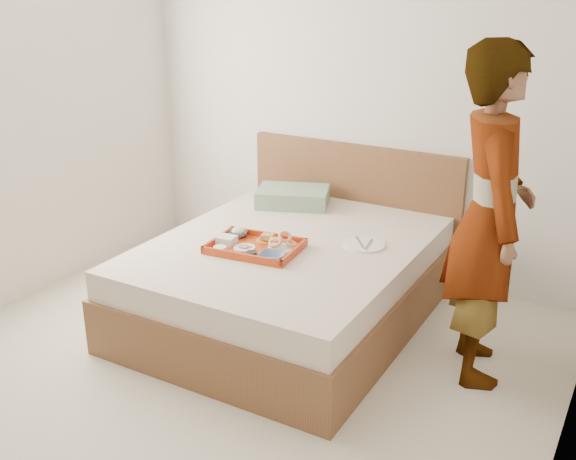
# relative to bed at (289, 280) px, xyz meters

# --- Properties ---
(ground) EXTENTS (3.50, 4.00, 0.01)m
(ground) POSITION_rel_bed_xyz_m (0.00, -1.00, -0.27)
(ground) COLOR beige
(ground) RESTS_ON ground
(wall_back) EXTENTS (3.50, 0.01, 2.60)m
(wall_back) POSITION_rel_bed_xyz_m (0.00, 1.00, 1.04)
(wall_back) COLOR silver
(wall_back) RESTS_ON ground
(bed) EXTENTS (1.65, 2.00, 0.53)m
(bed) POSITION_rel_bed_xyz_m (0.00, 0.00, 0.00)
(bed) COLOR brown
(bed) RESTS_ON ground
(headboard) EXTENTS (1.65, 0.06, 0.95)m
(headboard) POSITION_rel_bed_xyz_m (0.00, 0.97, 0.21)
(headboard) COLOR brown
(headboard) RESTS_ON ground
(pillow) EXTENTS (0.60, 0.50, 0.12)m
(pillow) POSITION_rel_bed_xyz_m (-0.33, 0.64, 0.33)
(pillow) COLOR gray
(pillow) RESTS_ON bed
(tray) EXTENTS (0.57, 0.44, 0.05)m
(tray) POSITION_rel_bed_xyz_m (-0.11, -0.22, 0.29)
(tray) COLOR red
(tray) RESTS_ON bed
(prawn_plate) EXTENTS (0.20, 0.20, 0.01)m
(prawn_plate) POSITION_rel_bed_xyz_m (0.04, -0.15, 0.29)
(prawn_plate) COLOR white
(prawn_plate) RESTS_ON tray
(navy_bowl_big) EXTENTS (0.17, 0.17, 0.04)m
(navy_bowl_big) POSITION_rel_bed_xyz_m (0.07, -0.32, 0.30)
(navy_bowl_big) COLOR #182749
(navy_bowl_big) RESTS_ON tray
(sauce_dish) EXTENTS (0.09, 0.09, 0.03)m
(sauce_dish) POSITION_rel_bed_xyz_m (-0.05, -0.36, 0.29)
(sauce_dish) COLOR black
(sauce_dish) RESTS_ON tray
(meat_plate) EXTENTS (0.15, 0.15, 0.01)m
(meat_plate) POSITION_rel_bed_xyz_m (-0.16, -0.27, 0.28)
(meat_plate) COLOR white
(meat_plate) RESTS_ON tray
(bread_plate) EXTENTS (0.14, 0.14, 0.01)m
(bread_plate) POSITION_rel_bed_xyz_m (-0.11, -0.10, 0.28)
(bread_plate) COLOR orange
(bread_plate) RESTS_ON tray
(salad_bowl) EXTENTS (0.13, 0.13, 0.04)m
(salad_bowl) POSITION_rel_bed_xyz_m (-0.30, -0.12, 0.30)
(salad_bowl) COLOR #182749
(salad_bowl) RESTS_ON tray
(plastic_tub) EXTENTS (0.12, 0.10, 0.05)m
(plastic_tub) POSITION_rel_bed_xyz_m (-0.30, -0.26, 0.30)
(plastic_tub) COLOR silver
(plastic_tub) RESTS_ON tray
(cheese_round) EXTENTS (0.09, 0.09, 0.03)m
(cheese_round) POSITION_rel_bed_xyz_m (-0.27, -0.37, 0.29)
(cheese_round) COLOR white
(cheese_round) RESTS_ON tray
(dinner_plate) EXTENTS (0.33, 0.33, 0.01)m
(dinner_plate) POSITION_rel_bed_xyz_m (0.44, 0.17, 0.27)
(dinner_plate) COLOR white
(dinner_plate) RESTS_ON bed
(person) EXTENTS (0.66, 0.78, 1.82)m
(person) POSITION_rel_bed_xyz_m (1.22, -0.01, 0.65)
(person) COLOR silver
(person) RESTS_ON ground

